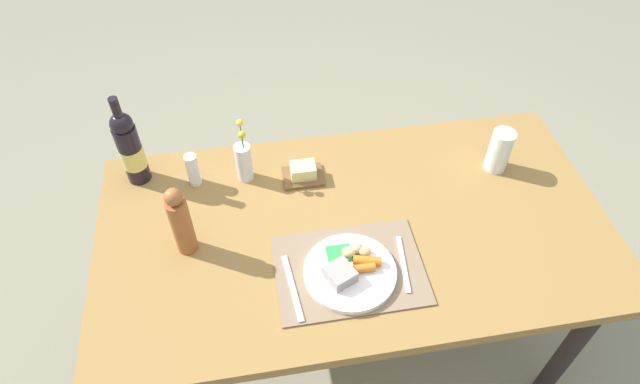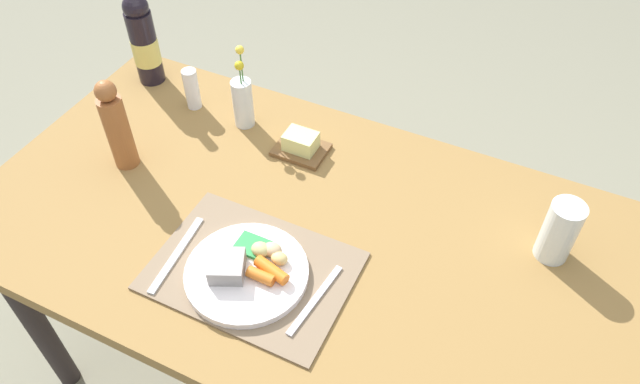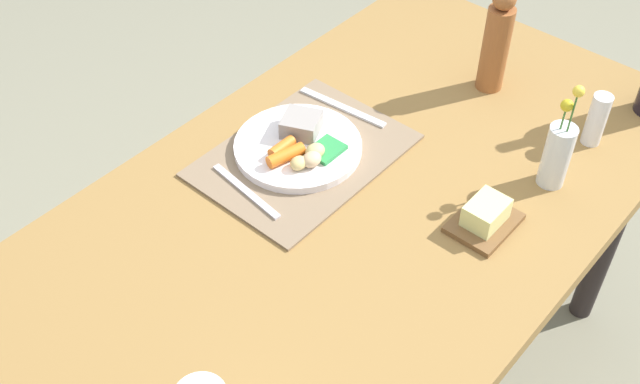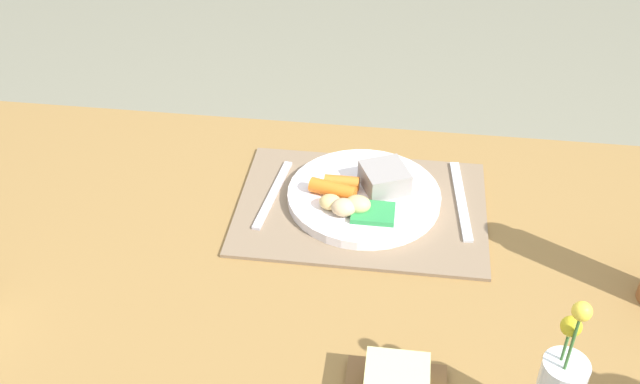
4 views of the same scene
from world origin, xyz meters
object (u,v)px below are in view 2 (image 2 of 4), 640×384
(water_tumbler, at_px, (558,234))
(wine_bottle, at_px, (143,40))
(salt_shaker, at_px, (192,89))
(butter_dish, at_px, (301,145))
(dining_table, at_px, (307,251))
(knife, at_px, (315,300))
(dinner_plate, at_px, (247,270))
(fork, at_px, (177,254))
(flower_vase, at_px, (243,101))
(pepper_mill, at_px, (117,126))

(water_tumbler, relative_size, wine_bottle, 0.46)
(salt_shaker, height_order, butter_dish, salt_shaker)
(butter_dish, bearing_deg, wine_bottle, 170.43)
(dining_table, xyz_separation_m, salt_shaker, (-0.47, 0.26, 0.14))
(knife, xyz_separation_m, water_tumbler, (0.40, 0.33, 0.06))
(dinner_plate, relative_size, knife, 1.36)
(butter_dish, bearing_deg, water_tumbler, -5.07)
(fork, distance_m, knife, 0.32)
(dining_table, distance_m, fork, 0.30)
(fork, xyz_separation_m, salt_shaker, (-0.26, 0.45, 0.05))
(water_tumbler, bearing_deg, salt_shaker, 174.54)
(dining_table, xyz_separation_m, fork, (-0.22, -0.19, 0.09))
(knife, bearing_deg, fork, -168.71)
(dinner_plate, bearing_deg, dining_table, 72.88)
(dining_table, height_order, flower_vase, flower_vase)
(dinner_plate, height_order, wine_bottle, wine_bottle)
(fork, bearing_deg, flower_vase, 96.47)
(pepper_mill, bearing_deg, fork, -34.36)
(fork, bearing_deg, knife, -0.76)
(fork, distance_m, wine_bottle, 0.68)
(pepper_mill, bearing_deg, water_tumbler, 9.35)
(knife, bearing_deg, dinner_plate, -172.07)
(fork, relative_size, water_tumbler, 1.43)
(wine_bottle, bearing_deg, knife, -32.29)
(water_tumbler, bearing_deg, dinner_plate, -149.11)
(dinner_plate, bearing_deg, water_tumbler, 30.89)
(dinner_plate, bearing_deg, salt_shaker, 134.35)
(butter_dish, bearing_deg, pepper_mill, -149.14)
(knife, distance_m, water_tumbler, 0.53)
(pepper_mill, bearing_deg, knife, -15.50)
(water_tumbler, height_order, wine_bottle, wine_bottle)
(dinner_plate, xyz_separation_m, salt_shaker, (-0.42, 0.43, 0.04))
(fork, height_order, butter_dish, butter_dish)
(pepper_mill, distance_m, wine_bottle, 0.35)
(knife, xyz_separation_m, pepper_mill, (-0.60, 0.17, 0.11))
(dinner_plate, distance_m, flower_vase, 0.50)
(butter_dish, relative_size, water_tumbler, 0.87)
(salt_shaker, height_order, wine_bottle, wine_bottle)
(salt_shaker, distance_m, flower_vase, 0.16)
(dinner_plate, bearing_deg, pepper_mill, 159.09)
(butter_dish, bearing_deg, fork, -102.27)
(dinner_plate, distance_m, wine_bottle, 0.77)
(dinner_plate, xyz_separation_m, flower_vase, (-0.26, 0.43, 0.05))
(salt_shaker, bearing_deg, dining_table, -28.90)
(salt_shaker, relative_size, water_tumbler, 0.77)
(fork, distance_m, flower_vase, 0.46)
(salt_shaker, relative_size, butter_dish, 0.89)
(pepper_mill, bearing_deg, flower_vase, 53.82)
(pepper_mill, height_order, butter_dish, pepper_mill)
(wine_bottle, bearing_deg, fork, -49.10)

